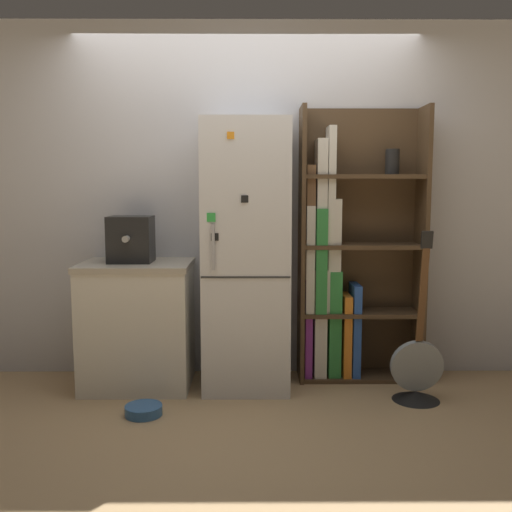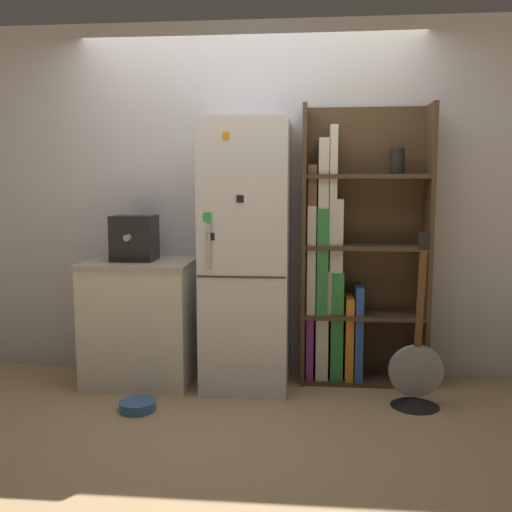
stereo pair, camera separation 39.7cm
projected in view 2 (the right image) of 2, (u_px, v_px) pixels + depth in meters
The scene contains 8 objects.
ground_plane at pixel (244, 392), 3.94m from camera, with size 16.00×16.00×0.00m, color tan.
wall_back at pixel (251, 201), 4.25m from camera, with size 8.00×0.05×2.60m.
refrigerator at pixel (246, 256), 3.98m from camera, with size 0.59×0.62×1.86m.
bookshelf at pixel (346, 265), 4.10m from camera, with size 0.89×0.31×1.97m.
kitchen_counter at pixel (141, 321), 4.12m from camera, with size 0.76×0.61×0.89m.
espresso_machine at pixel (135, 238), 4.06m from camera, with size 0.30×0.32×0.32m.
guitar at pixel (416, 381), 3.66m from camera, with size 0.35×0.31×1.14m.
pet_bowl at pixel (138, 405), 3.61m from camera, with size 0.23×0.23×0.06m.
Camera 2 is at (0.44, -3.77, 1.41)m, focal length 40.00 mm.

